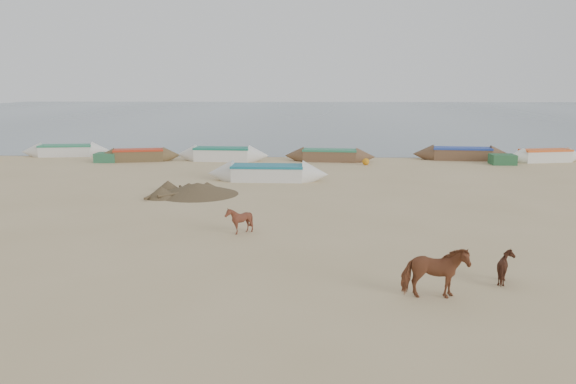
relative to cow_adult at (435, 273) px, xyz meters
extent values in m
plane|color=tan|center=(-3.83, 4.16, -0.65)|extent=(140.00, 140.00, 0.00)
plane|color=slate|center=(-3.83, 86.16, -0.64)|extent=(160.00, 160.00, 0.00)
imported|color=brown|center=(0.00, 0.00, 0.00)|extent=(1.54, 0.70, 1.30)
imported|color=#56291B|center=(-5.41, 5.72, -0.17)|extent=(0.91, 0.82, 0.95)
imported|color=#4D2719|center=(2.12, 1.11, -0.24)|extent=(0.76, 0.87, 0.82)
cone|color=brown|center=(-8.23, 12.61, -0.38)|extent=(5.06, 5.06, 0.54)
cube|color=#2E6745|center=(-16.37, 23.28, -0.35)|extent=(1.40, 1.20, 0.60)
sphere|color=orange|center=(0.56, 22.49, -0.43)|extent=(0.44, 0.44, 0.44)
cube|color=gray|center=(-9.92, 25.33, -0.37)|extent=(1.20, 1.10, 0.56)
cube|color=#295C36|center=(9.32, 23.14, -0.33)|extent=(1.50, 1.20, 0.64)
camera|label=1|loc=(-3.01, -12.92, 4.45)|focal=35.00mm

